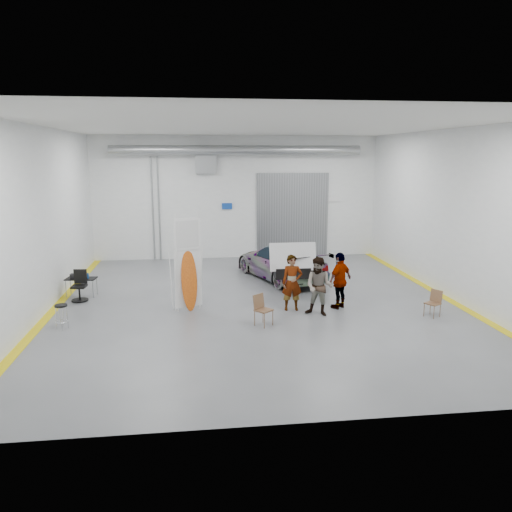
{
  "coord_description": "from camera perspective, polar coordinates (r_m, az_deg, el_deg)",
  "views": [
    {
      "loc": [
        -2.11,
        -16.61,
        5.09
      ],
      "look_at": [
        0.07,
        0.88,
        1.5
      ],
      "focal_mm": 35.0,
      "sensor_mm": 36.0,
      "label": 1
    }
  ],
  "objects": [
    {
      "name": "person_a",
      "position": [
        16.54,
        4.15,
        -3.06
      ],
      "size": [
        0.7,
        0.48,
        1.87
      ],
      "primitive_type": "imported",
      "rotation": [
        0.0,
        0.0,
        -0.05
      ],
      "color": "brown",
      "rests_on": "ground"
    },
    {
      "name": "person_c",
      "position": [
        16.94,
        9.57,
        -2.76
      ],
      "size": [
        1.16,
        1.04,
        1.92
      ],
      "primitive_type": "imported",
      "rotation": [
        0.0,
        0.0,
        3.79
      ],
      "color": "brown",
      "rests_on": "ground"
    },
    {
      "name": "ground",
      "position": [
        17.5,
        0.14,
        -5.4
      ],
      "size": [
        16.0,
        16.0,
        0.0
      ],
      "primitive_type": "plane",
      "color": "#5B5D62",
      "rests_on": "ground"
    },
    {
      "name": "folding_chair_near",
      "position": [
        15.19,
        0.88,
        -6.87
      ],
      "size": [
        0.63,
        0.7,
        0.95
      ],
      "rotation": [
        0.0,
        0.0,
        0.72
      ],
      "color": "brown",
      "rests_on": "ground"
    },
    {
      "name": "trunk_lid",
      "position": [
        18.39,
        4.11,
        0.21
      ],
      "size": [
        1.72,
        1.04,
        0.04
      ],
      "primitive_type": "cube",
      "color": "silver",
      "rests_on": "sedan_car"
    },
    {
      "name": "person_b",
      "position": [
        16.09,
        7.24,
        -3.47
      ],
      "size": [
        1.16,
        1.08,
        1.91
      ],
      "primitive_type": "imported",
      "rotation": [
        0.0,
        0.0,
        -0.51
      ],
      "color": "#44707D",
      "rests_on": "ground"
    },
    {
      "name": "room_shell",
      "position": [
        19.0,
        0.01,
        8.46
      ],
      "size": [
        14.02,
        16.18,
        6.01
      ],
      "color": "silver",
      "rests_on": "ground"
    },
    {
      "name": "surfboard_display",
      "position": [
        16.49,
        -8.04,
        -1.78
      ],
      "size": [
        0.88,
        0.48,
        3.28
      ],
      "rotation": [
        0.0,
        0.0,
        0.36
      ],
      "color": "white",
      "rests_on": "ground"
    },
    {
      "name": "shop_stool",
      "position": [
        15.93,
        -21.31,
        -6.51
      ],
      "size": [
        0.38,
        0.38,
        0.75
      ],
      "rotation": [
        0.0,
        0.0,
        0.42
      ],
      "color": "black",
      "rests_on": "ground"
    },
    {
      "name": "office_chair",
      "position": [
        18.72,
        -19.51,
        -3.43
      ],
      "size": [
        0.58,
        0.58,
        1.09
      ],
      "rotation": [
        0.0,
        0.0,
        -0.1
      ],
      "color": "black",
      "rests_on": "ground"
    },
    {
      "name": "work_table",
      "position": [
        19.27,
        -19.54,
        -2.4
      ],
      "size": [
        1.13,
        0.67,
        0.88
      ],
      "rotation": [
        0.0,
        0.0,
        -0.13
      ],
      "color": "gray",
      "rests_on": "ground"
    },
    {
      "name": "sedan_car",
      "position": [
        20.75,
        2.86,
        -0.61
      ],
      "size": [
        3.65,
        5.49,
        1.47
      ],
      "primitive_type": "imported",
      "rotation": [
        0.0,
        0.0,
        3.48
      ],
      "color": "white",
      "rests_on": "ground"
    },
    {
      "name": "folding_chair_far",
      "position": [
        16.96,
        19.47,
        -5.68
      ],
      "size": [
        0.55,
        0.66,
        0.86
      ],
      "rotation": [
        0.0,
        0.0,
        -1.02
      ],
      "color": "brown",
      "rests_on": "ground"
    }
  ]
}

